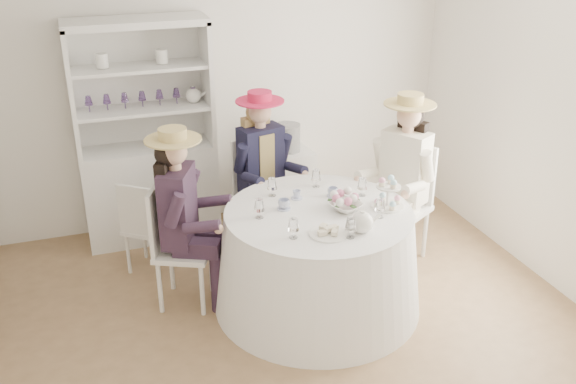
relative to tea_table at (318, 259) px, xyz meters
name	(u,v)px	position (x,y,z in m)	size (l,w,h in m)	color
ground	(292,319)	(-0.26, -0.14, -0.41)	(4.50, 4.50, 0.00)	olive
wall_back	(224,86)	(-0.26, 1.86, 0.94)	(4.50, 4.50, 0.00)	white
wall_front	(448,322)	(-0.26, -2.14, 0.94)	(4.50, 4.50, 0.00)	white
wall_right	(558,125)	(1.99, -0.14, 0.94)	(4.50, 4.50, 0.00)	white
tea_table	(318,259)	(0.00, 0.00, 0.00)	(1.64, 1.64, 0.83)	white
hutch	(149,164)	(-1.07, 1.62, 0.33)	(1.23, 0.47, 2.07)	silver
side_table	(287,183)	(0.29, 1.61, -0.06)	(0.46, 0.46, 0.71)	silver
hatbox	(287,138)	(0.29, 1.61, 0.43)	(0.27, 0.27, 0.27)	black
guest_left	(182,209)	(-0.98, 0.36, 0.42)	(0.63, 0.57, 1.48)	silver
guest_mid	(262,163)	(-0.13, 1.04, 0.43)	(0.56, 0.60, 1.50)	silver
guest_right	(403,170)	(0.95, 0.44, 0.45)	(0.66, 0.61, 1.54)	silver
spare_chair	(144,225)	(-1.22, 0.94, 0.05)	(0.49, 0.49, 0.86)	silver
teacup_a	(284,205)	(-0.24, 0.12, 0.45)	(0.09, 0.09, 0.07)	white
teacup_b	(297,195)	(-0.08, 0.27, 0.45)	(0.06, 0.06, 0.06)	white
teacup_c	(333,193)	(0.20, 0.22, 0.45)	(0.08, 0.08, 0.07)	white
flower_bowl	(346,208)	(0.20, -0.06, 0.45)	(0.23, 0.23, 0.06)	white
flower_arrangement	(344,197)	(0.21, 0.00, 0.50)	(0.18, 0.18, 0.07)	#D86C94
table_teapot	(362,222)	(0.17, -0.40, 0.49)	(0.23, 0.16, 0.17)	white
sandwich_plate	(328,232)	(-0.07, -0.36, 0.43)	(0.27, 0.27, 0.06)	white
cupcake_stand	(388,196)	(0.53, -0.10, 0.50)	(0.25, 0.25, 0.24)	white
stemware_set	(319,202)	(0.00, 0.00, 0.49)	(0.97, 0.97, 0.15)	white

